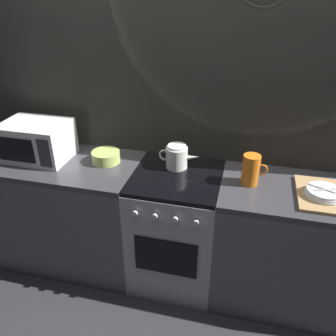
# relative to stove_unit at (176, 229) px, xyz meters

# --- Properties ---
(ground_plane) EXTENTS (8.00, 8.00, 0.00)m
(ground_plane) POSITION_rel_stove_unit_xyz_m (0.00, 0.00, -0.45)
(ground_plane) COLOR #2D2D33
(back_wall) EXTENTS (3.60, 0.05, 2.40)m
(back_wall) POSITION_rel_stove_unit_xyz_m (0.00, 0.32, 0.75)
(back_wall) COLOR #B2AD9E
(back_wall) RESTS_ON ground_plane
(counter_left) EXTENTS (1.20, 0.60, 0.90)m
(counter_left) POSITION_rel_stove_unit_xyz_m (-0.90, 0.00, 0.00)
(counter_left) COLOR #515459
(counter_left) RESTS_ON ground_plane
(stove_unit) EXTENTS (0.60, 0.63, 0.90)m
(stove_unit) POSITION_rel_stove_unit_xyz_m (0.00, 0.00, 0.00)
(stove_unit) COLOR #9E9EA3
(stove_unit) RESTS_ON ground_plane
(counter_right) EXTENTS (1.20, 0.60, 0.90)m
(counter_right) POSITION_rel_stove_unit_xyz_m (0.90, 0.00, 0.00)
(counter_right) COLOR #515459
(counter_right) RESTS_ON ground_plane
(microwave) EXTENTS (0.46, 0.35, 0.27)m
(microwave) POSITION_rel_stove_unit_xyz_m (-1.03, 0.02, 0.59)
(microwave) COLOR white
(microwave) RESTS_ON counter_left
(kettle) EXTENTS (0.28, 0.15, 0.17)m
(kettle) POSITION_rel_stove_unit_xyz_m (-0.03, 0.12, 0.53)
(kettle) COLOR white
(kettle) RESTS_ON stove_unit
(mixing_bowl) EXTENTS (0.20, 0.20, 0.08)m
(mixing_bowl) POSITION_rel_stove_unit_xyz_m (-0.53, 0.07, 0.49)
(mixing_bowl) COLOR #B7D166
(mixing_bowl) RESTS_ON counter_left
(pitcher) EXTENTS (0.16, 0.11, 0.20)m
(pitcher) POSITION_rel_stove_unit_xyz_m (0.48, 0.02, 0.55)
(pitcher) COLOR orange
(pitcher) RESTS_ON counter_right
(dish_pile) EXTENTS (0.30, 0.40, 0.07)m
(dish_pile) POSITION_rel_stove_unit_xyz_m (0.91, -0.04, 0.47)
(dish_pile) COLOR tan
(dish_pile) RESTS_ON counter_right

